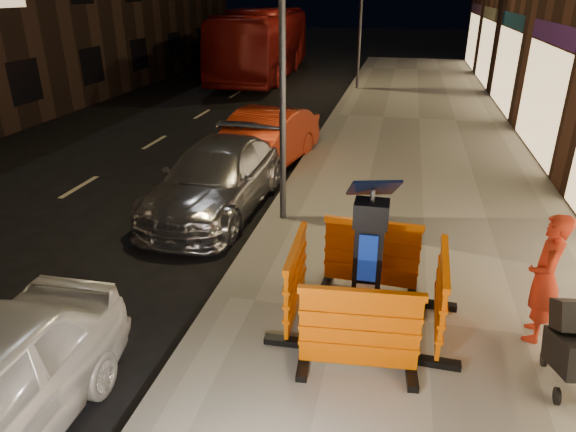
% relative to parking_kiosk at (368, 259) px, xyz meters
% --- Properties ---
extents(ground_plane, '(120.00, 120.00, 0.00)m').
position_rel_parking_kiosk_xyz_m(ground_plane, '(-2.14, 0.25, -1.16)').
color(ground_plane, black).
rests_on(ground_plane, ground).
extents(sidewalk, '(6.00, 60.00, 0.15)m').
position_rel_parking_kiosk_xyz_m(sidewalk, '(0.86, 0.25, -1.09)').
color(sidewalk, gray).
rests_on(sidewalk, ground).
extents(kerb, '(0.30, 60.00, 0.15)m').
position_rel_parking_kiosk_xyz_m(kerb, '(-2.14, 0.25, -1.09)').
color(kerb, slate).
rests_on(kerb, ground).
extents(parking_kiosk, '(0.64, 0.64, 2.03)m').
position_rel_parking_kiosk_xyz_m(parking_kiosk, '(0.00, 0.00, 0.00)').
color(parking_kiosk, black).
rests_on(parking_kiosk, sidewalk).
extents(barrier_front, '(1.50, 0.72, 1.13)m').
position_rel_parking_kiosk_xyz_m(barrier_front, '(0.00, -0.95, -0.45)').
color(barrier_front, '#E05900').
rests_on(barrier_front, sidewalk).
extents(barrier_back, '(1.48, 0.67, 1.13)m').
position_rel_parking_kiosk_xyz_m(barrier_back, '(0.00, 0.95, -0.45)').
color(barrier_back, '#E05900').
rests_on(barrier_back, sidewalk).
extents(barrier_kerbside, '(0.65, 1.47, 1.13)m').
position_rel_parking_kiosk_xyz_m(barrier_kerbside, '(-0.95, 0.00, -0.45)').
color(barrier_kerbside, '#E05900').
rests_on(barrier_kerbside, sidewalk).
extents(barrier_bldgside, '(0.65, 1.47, 1.13)m').
position_rel_parking_kiosk_xyz_m(barrier_bldgside, '(0.95, 0.00, -0.45)').
color(barrier_bldgside, '#E05900').
rests_on(barrier_bldgside, sidewalk).
extents(car_silver, '(2.12, 4.86, 1.39)m').
position_rel_parking_kiosk_xyz_m(car_silver, '(-3.43, 3.73, -1.16)').
color(car_silver, '#A6A6AB').
rests_on(car_silver, ground).
extents(car_red, '(2.30, 4.70, 1.48)m').
position_rel_parking_kiosk_xyz_m(car_red, '(-3.20, 6.55, -1.16)').
color(car_red, '#A92910').
rests_on(car_red, ground).
extents(bus_doubledecker, '(3.57, 12.47, 3.43)m').
position_rel_parking_kiosk_xyz_m(bus_doubledecker, '(-7.19, 21.45, -1.16)').
color(bus_doubledecker, maroon).
rests_on(bus_doubledecker, ground).
extents(man, '(0.55, 0.71, 1.74)m').
position_rel_parking_kiosk_xyz_m(man, '(2.19, 0.25, -0.14)').
color(man, '#A42511').
rests_on(man, sidewalk).
extents(stroller, '(0.61, 0.85, 0.98)m').
position_rel_parking_kiosk_xyz_m(stroller, '(2.39, -0.65, -0.52)').
color(stroller, black).
rests_on(stroller, sidewalk).
extents(street_lamp_mid, '(0.12, 0.12, 6.00)m').
position_rel_parking_kiosk_xyz_m(street_lamp_mid, '(-1.89, 3.25, 1.99)').
color(street_lamp_mid, '#3F3F44').
rests_on(street_lamp_mid, sidewalk).
extents(street_lamp_far, '(0.12, 0.12, 6.00)m').
position_rel_parking_kiosk_xyz_m(street_lamp_far, '(-1.89, 18.25, 1.99)').
color(street_lamp_far, '#3F3F44').
rests_on(street_lamp_far, sidewalk).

